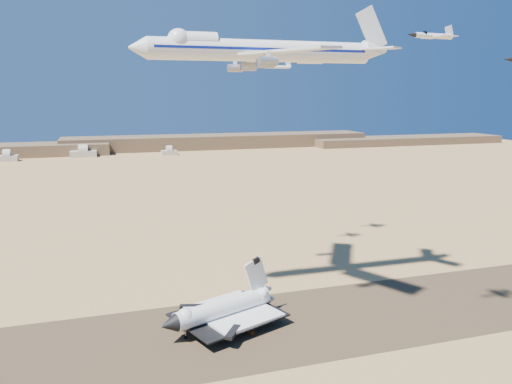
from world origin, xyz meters
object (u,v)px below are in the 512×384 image
object	(u,v)px
crew_a	(253,332)
chase_jet_d	(309,62)
crew_b	(248,331)
crew_c	(252,334)
carrier_747	(255,50)
chase_jet_a	(433,36)
chase_jet_c	(277,67)
shuttle	(222,310)

from	to	relation	value
crew_a	chase_jet_d	bearing A→B (deg)	-17.40
crew_b	crew_c	bearing A→B (deg)	176.18
carrier_747	chase_jet_a	size ratio (longest dim) A/B	5.74
carrier_747	chase_jet_d	bearing A→B (deg)	53.62
chase_jet_d	chase_jet_a	bearing A→B (deg)	-88.42
crew_a	chase_jet_c	bearing A→B (deg)	-9.71
carrier_747	crew_c	distance (m)	91.15
carrier_747	chase_jet_c	distance (m)	51.41
crew_c	chase_jet_a	size ratio (longest dim) A/B	0.11
crew_b	chase_jet_a	bearing A→B (deg)	-128.32
chase_jet_a	crew_b	bearing A→B (deg)	153.69
crew_c	chase_jet_a	bearing A→B (deg)	-141.50
chase_jet_a	chase_jet_d	distance (m)	101.94
crew_a	chase_jet_a	distance (m)	100.07
crew_a	chase_jet_d	xyz separation A→B (m)	(53.25, 84.98, 86.74)
chase_jet_c	crew_c	bearing A→B (deg)	-112.17
crew_a	chase_jet_a	world-z (taller)	chase_jet_a
carrier_747	crew_a	bearing A→B (deg)	-107.29
carrier_747	crew_b	size ratio (longest dim) A/B	46.60
chase_jet_a	chase_jet_c	distance (m)	90.00
crew_b	chase_jet_c	distance (m)	114.94
chase_jet_a	chase_jet_d	bearing A→B (deg)	80.23
crew_c	chase_jet_d	size ratio (longest dim) A/B	0.11
crew_a	crew_c	size ratio (longest dim) A/B	1.03
carrier_747	chase_jet_a	xyz separation A→B (m)	(36.72, -43.55, 1.28)
carrier_747	crew_b	distance (m)	90.49
shuttle	chase_jet_c	world-z (taller)	chase_jet_c
carrier_747	chase_jet_d	distance (m)	73.10
crew_b	chase_jet_a	distance (m)	100.85
carrier_747	chase_jet_a	distance (m)	56.98
chase_jet_c	chase_jet_d	world-z (taller)	chase_jet_d
carrier_747	chase_jet_c	size ratio (longest dim) A/B	6.23
crew_a	crew_c	xyz separation A→B (m)	(-0.83, -0.95, -0.02)
crew_a	chase_jet_c	size ratio (longest dim) A/B	0.13
carrier_747	crew_b	world-z (taller)	carrier_747
shuttle	crew_b	size ratio (longest dim) A/B	21.82
crew_b	crew_c	world-z (taller)	crew_b
crew_a	shuttle	bearing A→B (deg)	57.45
crew_c	chase_jet_d	bearing A→B (deg)	-64.98
crew_b	crew_c	size ratio (longest dim) A/B	1.09
shuttle	carrier_747	size ratio (longest dim) A/B	0.47
crew_a	crew_b	bearing A→B (deg)	62.98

